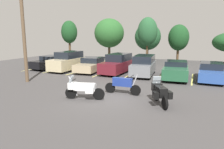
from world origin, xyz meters
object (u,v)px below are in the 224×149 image
at_px(motorcycle_touring, 83,88).
at_px(car_black, 50,62).
at_px(car_grey, 144,65).
at_px(car_champagne, 68,61).
at_px(motorcycle_second, 160,92).
at_px(car_tan, 92,65).
at_px(car_blue, 211,72).
at_px(car_maroon, 118,64).
at_px(motorcycle_third, 123,84).
at_px(car_green, 176,70).
at_px(utility_pole, 23,25).

height_order(motorcycle_touring, car_black, car_black).
bearing_deg(car_grey, car_champagne, -177.70).
height_order(motorcycle_second, car_tan, car_tan).
xyz_separation_m(motorcycle_second, car_blue, (2.86, 7.71, 0.03)).
distance_m(car_tan, car_blue, 10.97).
xyz_separation_m(car_maroon, car_blue, (8.24, -0.31, -0.21)).
height_order(motorcycle_third, car_green, car_green).
height_order(motorcycle_second, car_champagne, car_champagne).
distance_m(motorcycle_third, car_green, 6.81).
distance_m(motorcycle_third, car_black, 12.82).
height_order(car_green, utility_pole, utility_pole).
bearing_deg(car_maroon, car_blue, -2.16).
bearing_deg(car_blue, car_green, -173.98).
bearing_deg(car_tan, motorcycle_second, -43.95).
relative_size(car_maroon, utility_pole, 0.58).
height_order(motorcycle_touring, utility_pole, utility_pole).
bearing_deg(car_black, motorcycle_third, -31.75).
distance_m(motorcycle_touring, utility_pole, 7.84).
distance_m(car_green, car_blue, 2.76).
relative_size(car_black, car_champagne, 0.99).
height_order(car_grey, car_blue, car_grey).
distance_m(motorcycle_touring, car_champagne, 10.50).
xyz_separation_m(motorcycle_third, car_grey, (-0.29, 6.67, 0.30)).
bearing_deg(car_maroon, car_champagne, -174.14).
xyz_separation_m(car_tan, car_maroon, (2.73, 0.20, 0.22)).
relative_size(motorcycle_third, car_tan, 0.48).
height_order(car_black, car_green, car_green).
bearing_deg(motorcycle_second, motorcycle_touring, -170.21).
distance_m(car_black, car_green, 13.48).
distance_m(motorcycle_touring, motorcycle_third, 2.53).
xyz_separation_m(car_tan, utility_pole, (-2.52, -6.20, 3.73)).
height_order(motorcycle_third, utility_pole, utility_pole).
bearing_deg(motorcycle_third, car_grey, 92.52).
distance_m(motorcycle_touring, car_maroon, 8.83).
distance_m(car_grey, utility_pole, 10.61).
height_order(motorcycle_third, car_blue, car_blue).
distance_m(car_black, car_grey, 10.61).
bearing_deg(car_grey, car_maroon, 175.01).
height_order(motorcycle_third, car_champagne, car_champagne).
distance_m(car_maroon, car_grey, 2.65).
xyz_separation_m(motorcycle_third, car_blue, (5.31, 6.59, 0.08)).
bearing_deg(car_green, motorcycle_third, -112.14).
bearing_deg(car_tan, car_black, 179.55).
relative_size(motorcycle_touring, motorcycle_second, 1.17).
relative_size(motorcycle_touring, car_grey, 0.49).
bearing_deg(car_tan, motorcycle_touring, -65.30).
height_order(motorcycle_touring, car_blue, car_blue).
height_order(car_maroon, car_blue, car_maroon).
relative_size(car_tan, car_maroon, 0.98).
xyz_separation_m(car_champagne, car_maroon, (5.37, 0.55, -0.06)).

